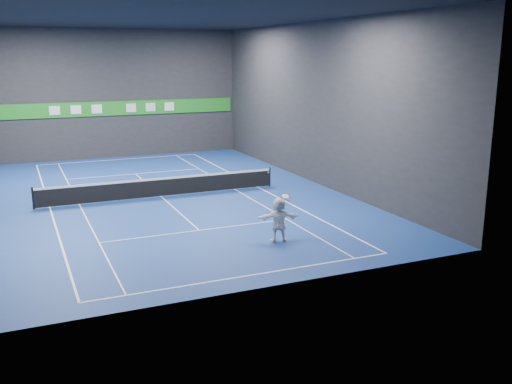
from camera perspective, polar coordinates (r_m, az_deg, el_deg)
name	(u,v)px	position (r m, az deg, el deg)	size (l,w,h in m)	color
ground	(161,197)	(30.01, -9.45, -0.46)	(26.00, 26.00, 0.00)	navy
ceiling	(154,16)	(29.21, -10.15, 16.94)	(26.00, 26.00, 0.00)	black
wall_back	(113,94)	(41.97, -14.11, 9.48)	(18.00, 0.10, 9.00)	#252527
wall_front	(264,147)	(17.01, 0.81, 4.57)	(18.00, 0.10, 9.00)	#252527
wall_right	(315,104)	(32.58, 5.94, 8.77)	(0.10, 26.00, 9.00)	#252527
baseline_near	(250,275)	(19.19, -0.61, -8.33)	(10.98, 0.08, 0.01)	white
baseline_far	(119,159)	(41.42, -13.50, 3.19)	(10.98, 0.08, 0.01)	white
sideline_doubles_left	(50,207)	(29.24, -19.93, -1.47)	(0.08, 23.78, 0.01)	white
sideline_doubles_right	(258,187)	(31.72, 0.20, 0.48)	(0.08, 23.78, 0.01)	white
sideline_singles_left	(79,205)	(29.34, -17.25, -1.21)	(0.06, 23.78, 0.01)	white
sideline_singles_right	(235,189)	(31.21, -2.12, 0.26)	(0.06, 23.78, 0.01)	white
service_line_near	(199,230)	(24.06, -5.70, -3.83)	(8.23, 0.06, 0.01)	white
service_line_far	(136,174)	(36.11, -11.94, 1.79)	(8.23, 0.06, 0.01)	white
center_service_line	(161,197)	(30.01, -9.45, -0.46)	(0.06, 12.80, 0.01)	white
player	(279,220)	(22.35, 2.29, -2.78)	(1.63, 0.52, 1.76)	white
tennis_ball	(268,172)	(21.78, 1.25, 1.96)	(0.07, 0.07, 0.07)	#C8E626
tennis_net	(161,187)	(29.88, -9.49, 0.54)	(12.50, 0.10, 1.07)	black
sponsor_banner	(114,108)	(41.98, -14.02, 8.11)	(17.64, 0.11, 1.00)	#1D8620
tennis_racket	(287,199)	(22.35, 3.14, -0.66)	(0.51, 0.36, 0.51)	red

